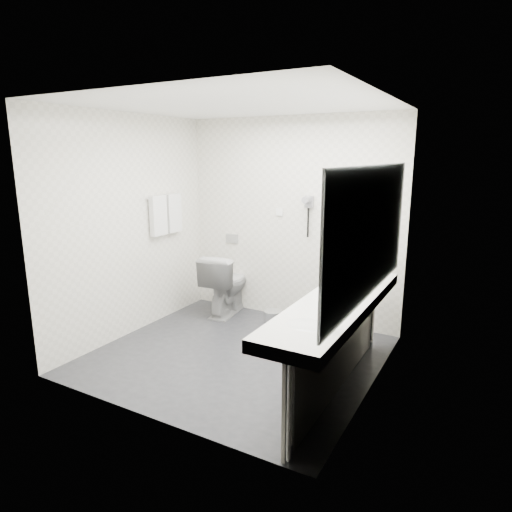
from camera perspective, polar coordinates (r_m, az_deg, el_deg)
The scene contains 31 objects.
floor at distance 4.75m, azimuth -2.52°, elevation -12.61°, with size 2.80×2.80×0.00m, color #2B2B30.
ceiling at distance 4.31m, azimuth -2.87°, elevation 18.97°, with size 2.80×2.80×0.00m, color white.
wall_back at distance 5.49m, azimuth 4.49°, elevation 4.56°, with size 2.80×2.80×0.00m, color white.
wall_front at distance 3.35m, azimuth -14.47°, elevation -1.24°, with size 2.80×2.80×0.00m, color white.
wall_left at distance 5.22m, azimuth -15.89°, elevation 3.67°, with size 2.60×2.60×0.00m, color white.
wall_right at distance 3.82m, azimuth 15.46°, elevation 0.44°, with size 2.60×2.60×0.00m, color white.
vanity_counter at distance 3.83m, azimuth 10.31°, elevation -6.27°, with size 0.55×2.20×0.10m, color white.
vanity_panel at distance 3.98m, azimuth 10.41°, elevation -12.11°, with size 0.03×2.15×0.75m, color gray.
vanity_post_near at distance 3.12m, azimuth 4.37°, elevation -19.53°, with size 0.06×0.06×0.75m, color silver.
vanity_post_far at distance 4.90m, azimuth 14.73°, elevation -7.44°, with size 0.06×0.06×0.75m, color silver.
mirror at distance 3.60m, azimuth 14.65°, elevation 2.98°, with size 0.02×2.20×1.05m, color #B2BCC6.
basin_near at distance 3.25m, azimuth 6.55°, elevation -9.07°, with size 0.40×0.31×0.05m, color white.
basin_far at distance 4.41m, azimuth 13.09°, elevation -3.34°, with size 0.40×0.31×0.05m, color white.
faucet_near at distance 3.15m, azimuth 9.89°, elevation -8.12°, with size 0.04×0.04×0.15m, color silver.
faucet_far at distance 4.34m, azimuth 15.62°, elevation -2.52°, with size 0.04×0.04×0.15m, color silver.
soap_bottle_a at distance 3.89m, azimuth 11.06°, elevation -4.37°, with size 0.05×0.05×0.11m, color silver.
soap_bottle_b at distance 3.99m, azimuth 10.75°, elevation -3.97°, with size 0.08×0.08×0.10m, color silver.
soap_bottle_c at distance 3.71m, azimuth 10.31°, elevation -5.15°, with size 0.04×0.04×0.12m, color silver.
glass_left at distance 4.05m, azimuth 13.73°, elevation -3.82°, with size 0.06×0.06×0.11m, color silver.
toilet at distance 5.80m, azimuth -3.89°, elevation -3.56°, with size 0.45×0.80×0.81m, color white.
flush_plate at distance 5.93m, azimuth -3.11°, elevation 2.26°, with size 0.18×0.02×0.12m, color #B2B5BA.
pedal_bin at distance 5.14m, azimuth 2.18°, elevation -8.75°, with size 0.21×0.21×0.29m, color #B2B5BA.
bin_lid at distance 5.09m, azimuth 2.19°, elevation -7.16°, with size 0.21×0.21×0.01m, color #B2B5BA.
towel_rail at distance 5.55m, azimuth -11.70°, elevation 7.55°, with size 0.02×0.02×0.62m, color silver.
towel_near at distance 5.46m, azimuth -12.47°, elevation 5.10°, with size 0.07×0.24×0.48m, color white.
towel_far at distance 5.68m, azimuth -10.60°, elevation 5.47°, with size 0.07×0.24×0.48m, color white.
dryer_cradle at distance 5.33m, azimuth 6.86°, elevation 6.97°, with size 0.10×0.04×0.14m, color gray.
dryer_barrel at distance 5.27m, azimuth 6.58°, elevation 7.23°, with size 0.08×0.08×0.14m, color gray.
dryer_cord at distance 5.35m, azimuth 6.73°, elevation 4.29°, with size 0.02×0.02×0.35m, color black.
switch_plate_a at distance 5.53m, azimuth 3.04°, elevation 5.69°, with size 0.09×0.02×0.09m, color white.
switch_plate_b at distance 5.26m, azimuth 9.92°, elevation 5.14°, with size 0.09×0.02×0.09m, color white.
Camera 1 is at (2.26, -3.64, 2.05)m, focal length 31.03 mm.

